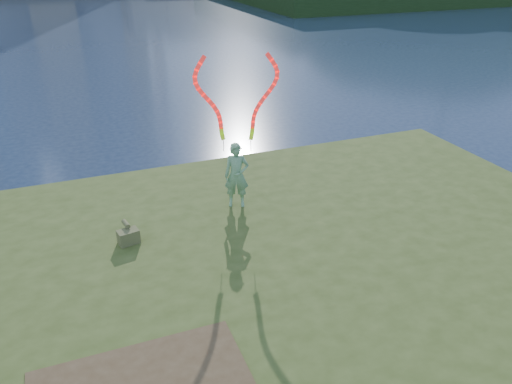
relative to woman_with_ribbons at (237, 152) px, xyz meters
name	(u,v)px	position (x,y,z in m)	size (l,w,h in m)	color
ground	(228,293)	(-1.05, -2.31, -2.21)	(320.00, 320.00, 0.00)	#1A2741
grassy_knoll	(270,356)	(-1.05, -4.61, -1.87)	(20.00, 18.00, 0.80)	#364518
woman_with_ribbons	(237,152)	(0.00, 0.00, 0.00)	(1.93, 0.76, 4.02)	#1B6620
canvas_bag	(128,236)	(-2.81, -0.82, -1.24)	(0.49, 0.55, 0.42)	#4D532C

